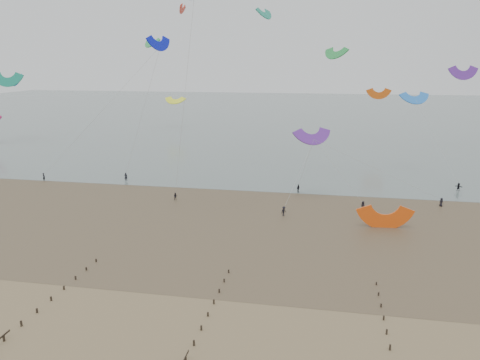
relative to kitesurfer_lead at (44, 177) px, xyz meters
name	(u,v)px	position (x,y,z in m)	size (l,w,h in m)	color
ground	(167,320)	(45.92, -49.92, -0.93)	(500.00, 500.00, 0.00)	brown
sea_and_shore	(210,214)	(41.84, -15.51, -0.92)	(500.00, 665.00, 0.03)	#475654
kitesurfer_lead	(44,177)	(0.00, 0.00, 0.00)	(0.68, 0.44, 1.86)	black
kitesurfers	(385,198)	(72.59, -3.03, -0.07)	(110.91, 23.64, 1.89)	black
grounded_kite	(384,228)	(71.02, -17.25, -0.93)	(7.49, 3.92, 5.71)	#F5500F
kites_airborne	(235,74)	(34.84, 42.61, 21.33)	(221.31, 117.35, 43.37)	#0B17DA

